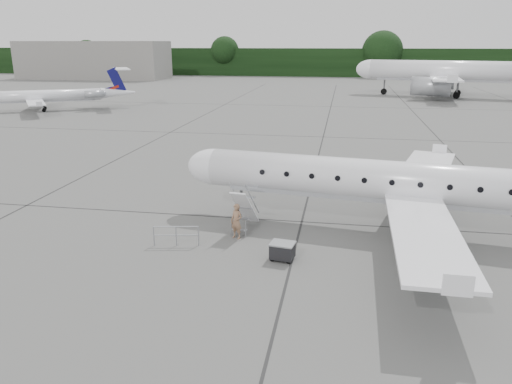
# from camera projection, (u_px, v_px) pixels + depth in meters

# --- Properties ---
(ground) EXTENTS (320.00, 320.00, 0.00)m
(ground) POSITION_uv_depth(u_px,v_px,m) (369.00, 258.00, 23.28)
(ground) COLOR slate
(ground) RESTS_ON ground
(treeline) EXTENTS (260.00, 4.00, 8.00)m
(treeline) POSITION_uv_depth(u_px,v_px,m) (351.00, 63.00, 144.75)
(treeline) COLOR black
(treeline) RESTS_ON ground
(terminal_building) EXTENTS (40.00, 14.00, 10.00)m
(terminal_building) POSITION_uv_depth(u_px,v_px,m) (94.00, 60.00, 137.17)
(terminal_building) COLOR gray
(terminal_building) RESTS_ON ground
(main_regional_jet) EXTENTS (32.20, 25.18, 7.57)m
(main_regional_jet) POSITION_uv_depth(u_px,v_px,m) (425.00, 164.00, 25.23)
(main_regional_jet) COLOR white
(main_regional_jet) RESTS_ON ground
(airstair) EXTENTS (1.17, 2.44, 2.37)m
(airstair) POSITION_uv_depth(u_px,v_px,m) (245.00, 208.00, 26.55)
(airstair) COLOR white
(airstair) RESTS_ON ground
(passenger) EXTENTS (0.79, 0.69, 1.84)m
(passenger) POSITION_uv_depth(u_px,v_px,m) (237.00, 221.00, 25.42)
(passenger) COLOR #8C664C
(passenger) RESTS_ON ground
(safety_railing) EXTENTS (2.18, 0.49, 1.00)m
(safety_railing) POSITION_uv_depth(u_px,v_px,m) (176.00, 236.00, 24.60)
(safety_railing) COLOR #93969B
(safety_railing) RESTS_ON ground
(baggage_cart) EXTENTS (1.17, 1.00, 0.91)m
(baggage_cart) POSITION_uv_depth(u_px,v_px,m) (282.00, 251.00, 22.97)
(baggage_cart) COLOR black
(baggage_cart) RESTS_ON ground
(bg_narrowbody) EXTENTS (41.14, 33.57, 12.98)m
(bg_narrowbody) POSITION_uv_depth(u_px,v_px,m) (450.00, 61.00, 90.26)
(bg_narrowbody) COLOR white
(bg_narrowbody) RESTS_ON ground
(bg_regional_left) EXTENTS (28.12, 25.62, 6.03)m
(bg_regional_left) POSITION_uv_depth(u_px,v_px,m) (36.00, 90.00, 72.18)
(bg_regional_left) COLOR white
(bg_regional_left) RESTS_ON ground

